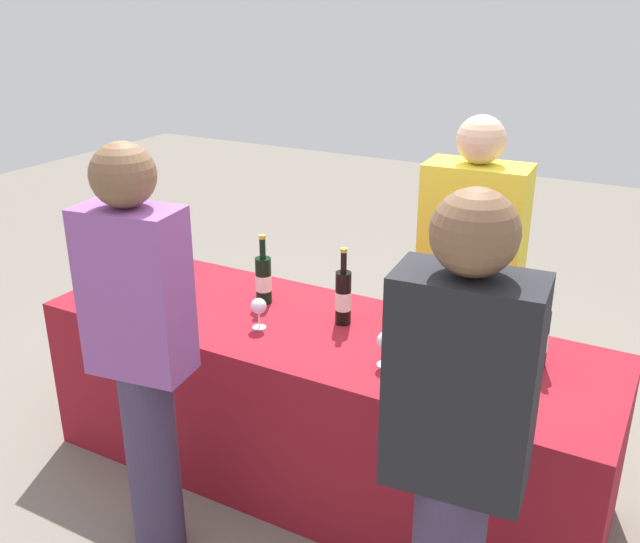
% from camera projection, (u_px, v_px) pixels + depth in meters
% --- Properties ---
extents(ground_plane, '(12.00, 12.00, 0.00)m').
position_uv_depth(ground_plane, '(320.00, 473.00, 3.16)').
color(ground_plane, slate).
extents(tasting_table, '(2.39, 0.77, 0.72)m').
position_uv_depth(tasting_table, '(320.00, 404.00, 3.02)').
color(tasting_table, maroon).
rests_on(tasting_table, ground_plane).
extents(wine_bottle_0, '(0.08, 0.08, 0.32)m').
position_uv_depth(wine_bottle_0, '(161.00, 252.00, 3.41)').
color(wine_bottle_0, black).
rests_on(wine_bottle_0, tasting_table).
extents(wine_bottle_1, '(0.07, 0.07, 0.31)m').
position_uv_depth(wine_bottle_1, '(264.00, 279.00, 3.09)').
color(wine_bottle_1, black).
rests_on(wine_bottle_1, tasting_table).
extents(wine_bottle_2, '(0.07, 0.07, 0.33)m').
position_uv_depth(wine_bottle_2, '(343.00, 297.00, 2.89)').
color(wine_bottle_2, black).
rests_on(wine_bottle_2, tasting_table).
extents(wine_bottle_3, '(0.06, 0.06, 0.30)m').
position_uv_depth(wine_bottle_3, '(414.00, 304.00, 2.85)').
color(wine_bottle_3, black).
rests_on(wine_bottle_3, tasting_table).
extents(wine_bottle_4, '(0.08, 0.08, 0.30)m').
position_uv_depth(wine_bottle_4, '(469.00, 325.00, 2.67)').
color(wine_bottle_4, black).
rests_on(wine_bottle_4, tasting_table).
extents(wine_bottle_5, '(0.07, 0.07, 0.33)m').
position_uv_depth(wine_bottle_5, '(503.00, 329.00, 2.61)').
color(wine_bottle_5, black).
rests_on(wine_bottle_5, tasting_table).
extents(wine_bottle_6, '(0.07, 0.07, 0.31)m').
position_uv_depth(wine_bottle_6, '(540.00, 337.00, 2.56)').
color(wine_bottle_6, black).
rests_on(wine_bottle_6, tasting_table).
extents(wine_glass_0, '(0.07, 0.07, 0.13)m').
position_uv_depth(wine_glass_0, '(259.00, 307.00, 2.86)').
color(wine_glass_0, silver).
rests_on(wine_glass_0, tasting_table).
extents(wine_glass_1, '(0.07, 0.07, 0.14)m').
position_uv_depth(wine_glass_1, '(387.00, 342.00, 2.57)').
color(wine_glass_1, silver).
rests_on(wine_glass_1, tasting_table).
extents(wine_glass_2, '(0.07, 0.07, 0.15)m').
position_uv_depth(wine_glass_2, '(457.00, 348.00, 2.50)').
color(wine_glass_2, silver).
rests_on(wine_glass_2, tasting_table).
extents(ice_bucket, '(0.23, 0.23, 0.18)m').
position_uv_depth(ice_bucket, '(159.00, 274.00, 3.21)').
color(ice_bucket, silver).
rests_on(ice_bucket, tasting_table).
extents(server_pouring, '(0.45, 0.27, 1.54)m').
position_uv_depth(server_pouring, '(470.00, 277.00, 3.16)').
color(server_pouring, brown).
rests_on(server_pouring, ground_plane).
extents(guest_0, '(0.37, 0.24, 1.58)m').
position_uv_depth(guest_0, '(141.00, 347.00, 2.42)').
color(guest_0, '#3F3351').
rests_on(guest_0, ground_plane).
extents(guest_1, '(0.38, 0.23, 1.59)m').
position_uv_depth(guest_1, '(456.00, 454.00, 1.86)').
color(guest_1, '#3F3351').
rests_on(guest_1, ground_plane).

